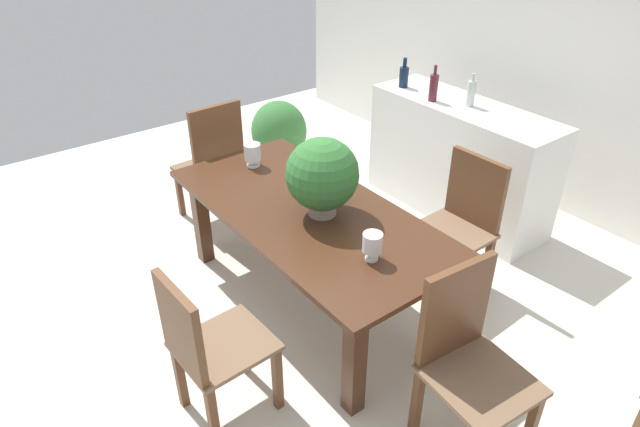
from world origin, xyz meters
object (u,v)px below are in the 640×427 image
at_px(dining_table, 308,225).
at_px(chair_foot_end, 466,352).
at_px(chair_far_right, 463,218).
at_px(flower_centerpiece, 322,175).
at_px(wine_bottle_green, 434,87).
at_px(wine_bottle_clear, 471,93).
at_px(chair_near_right, 206,345).
at_px(crystal_vase_left, 372,243).
at_px(crystal_vase_center_near, 253,153).
at_px(wine_bottle_dark, 404,76).
at_px(chair_head_end, 214,160).
at_px(kitchen_counter, 458,160).
at_px(wine_glass, 295,172).
at_px(potted_plant_floor, 279,132).

height_order(dining_table, chair_foot_end, chair_foot_end).
distance_m(chair_far_right, flower_centerpiece, 1.09).
distance_m(wine_bottle_green, wine_bottle_clear, 0.29).
xyz_separation_m(chair_near_right, crystal_vase_left, (0.17, 0.93, 0.32)).
relative_size(chair_near_right, crystal_vase_center_near, 5.58).
bearing_deg(chair_foot_end, chair_near_right, 144.87).
relative_size(chair_near_right, wine_bottle_dark, 3.79).
height_order(chair_near_right, wine_bottle_dark, wine_bottle_dark).
bearing_deg(wine_bottle_clear, flower_centerpiece, -80.01).
relative_size(chair_head_end, kitchen_counter, 0.65).
bearing_deg(wine_glass, chair_near_right, -55.19).
bearing_deg(chair_head_end, chair_near_right, 58.83).
xyz_separation_m(chair_near_right, wine_bottle_clear, (-0.65, 2.67, 0.55)).
distance_m(flower_centerpiece, wine_glass, 0.41).
xyz_separation_m(chair_far_right, potted_plant_floor, (-2.26, 0.01, -0.16)).
bearing_deg(flower_centerpiece, crystal_vase_left, -7.86).
bearing_deg(wine_bottle_green, crystal_vase_left, -55.88).
bearing_deg(chair_head_end, wine_bottle_clear, 145.80).
distance_m(chair_far_right, wine_bottle_dark, 1.53).
xyz_separation_m(chair_head_end, flower_centerpiece, (1.37, 0.04, 0.42)).
distance_m(chair_foot_end, wine_glass, 1.59).
height_order(chair_far_right, kitchen_counter, kitchen_counter).
bearing_deg(potted_plant_floor, flower_centerpiece, -26.03).
relative_size(crystal_vase_left, potted_plant_floor, 0.24).
bearing_deg(wine_bottle_green, dining_table, -73.74).
bearing_deg(kitchen_counter, chair_foot_end, -48.52).
bearing_deg(wine_bottle_green, crystal_vase_center_near, -99.74).
distance_m(chair_far_right, wine_bottle_green, 1.21).
height_order(wine_glass, kitchen_counter, kitchen_counter).
distance_m(wine_bottle_green, wine_bottle_dark, 0.39).
relative_size(chair_foot_end, wine_bottle_dark, 4.02).
relative_size(flower_centerpiece, wine_glass, 3.09).
xyz_separation_m(crystal_vase_center_near, potted_plant_floor, (-1.10, 0.93, -0.46)).
relative_size(dining_table, potted_plant_floor, 2.93).
bearing_deg(wine_bottle_green, wine_bottle_clear, 29.99).
height_order(crystal_vase_left, wine_bottle_green, wine_bottle_green).
height_order(wine_glass, wine_bottle_dark, wine_bottle_dark).
relative_size(dining_table, chair_foot_end, 2.01).
distance_m(crystal_vase_left, wine_glass, 0.92).
bearing_deg(potted_plant_floor, chair_foot_end, -17.28).
distance_m(wine_glass, wine_bottle_clear, 1.63).
bearing_deg(flower_centerpiece, wine_bottle_dark, 120.57).
xyz_separation_m(chair_foot_end, crystal_vase_center_near, (-1.99, 0.03, 0.29)).
relative_size(chair_near_right, wine_bottle_clear, 3.61).
relative_size(wine_bottle_dark, potted_plant_floor, 0.36).
xyz_separation_m(chair_near_right, wine_bottle_dark, (-1.29, 2.58, 0.53)).
height_order(chair_far_right, chair_foot_end, chair_foot_end).
height_order(chair_foot_end, wine_bottle_green, wine_bottle_green).
bearing_deg(chair_far_right, chair_foot_end, -50.27).
bearing_deg(crystal_vase_center_near, potted_plant_floor, 139.70).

